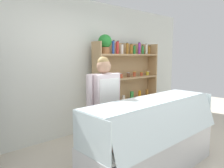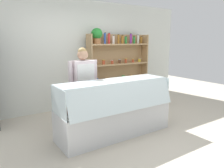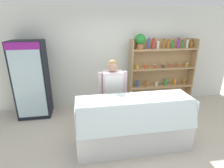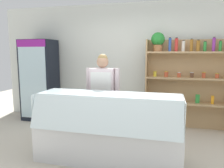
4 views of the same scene
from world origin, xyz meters
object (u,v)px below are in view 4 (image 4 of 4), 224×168
drinks_fridge (40,80)px  shop_clerk (103,91)px  shelving_unit (187,75)px  deli_display_case (108,140)px

drinks_fridge → shop_clerk: (1.85, -0.93, -0.02)m
shelving_unit → deli_display_case: (-1.21, -1.72, -0.82)m
shop_clerk → shelving_unit: bearing=35.2°
shelving_unit → shop_clerk: 1.83m
drinks_fridge → shelving_unit: (3.34, 0.12, 0.19)m
deli_display_case → shop_clerk: shop_clerk is taller
shop_clerk → deli_display_case: bearing=-67.4°
deli_display_case → drinks_fridge: bearing=143.1°
deli_display_case → shop_clerk: 0.95m
drinks_fridge → shop_clerk: 2.07m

